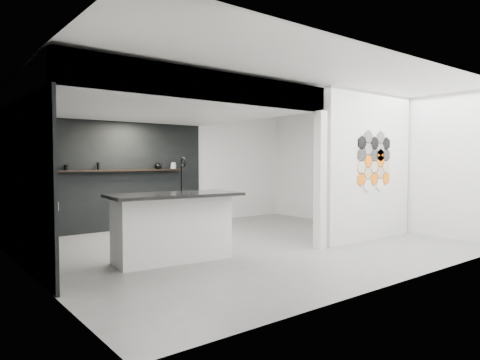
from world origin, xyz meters
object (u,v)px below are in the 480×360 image
object	(u,v)px
partition_panel	(369,166)
bottle_dark	(98,166)
glass_vase	(173,166)
utensil_cup	(66,167)
stockpot	(50,166)
glass_bowl	(173,167)
kitchen_island	(173,226)
kettle	(158,166)
wall_basin	(39,206)

from	to	relation	value
partition_panel	bottle_dark	world-z (taller)	partition_panel
glass_vase	utensil_cup	bearing A→B (deg)	180.00
stockpot	glass_vase	distance (m)	2.70
glass_bowl	kitchen_island	bearing A→B (deg)	-119.57
glass_vase	bottle_dark	bearing A→B (deg)	180.00
stockpot	glass_vase	world-z (taller)	stockpot
kitchen_island	utensil_cup	xyz separation A→B (m)	(-0.64, 3.11, 0.85)
kettle	utensil_cup	size ratio (longest dim) A/B	1.55
glass_bowl	glass_vase	size ratio (longest dim) A/B	0.89
wall_basin	stockpot	xyz separation A→B (m)	(0.69, 2.07, 0.55)
bottle_dark	kitchen_island	bearing A→B (deg)	-90.07
glass_bowl	bottle_dark	world-z (taller)	bottle_dark
wall_basin	utensil_cup	distance (m)	2.35
bottle_dark	utensil_cup	size ratio (longest dim) A/B	1.44
glass_bowl	bottle_dark	bearing A→B (deg)	180.00
kitchen_island	stockpot	xyz separation A→B (m)	(-0.93, 3.11, 0.87)
glass_bowl	kettle	bearing A→B (deg)	180.00
wall_basin	glass_bowl	world-z (taller)	glass_bowl
kitchen_island	glass_vase	distance (m)	3.68
wall_basin	kettle	bearing A→B (deg)	34.54
stockpot	glass_bowl	xyz separation A→B (m)	(2.70, 0.00, -0.03)
stockpot	glass_bowl	size ratio (longest dim) A/B	1.51
glass_bowl	utensil_cup	distance (m)	2.41
partition_panel	stockpot	xyz separation A→B (m)	(-4.78, 3.87, 0.00)
stockpot	bottle_dark	xyz separation A→B (m)	(0.94, 0.00, -0.01)
bottle_dark	partition_panel	bearing A→B (deg)	-45.20
glass_bowl	glass_vase	world-z (taller)	glass_vase
partition_panel	wall_basin	xyz separation A→B (m)	(-5.46, 1.80, -0.55)
partition_panel	bottle_dark	distance (m)	5.45
wall_basin	bottle_dark	xyz separation A→B (m)	(1.63, 2.07, 0.55)
kettle	utensil_cup	distance (m)	2.02
partition_panel	kitchen_island	size ratio (longest dim) A/B	1.39
partition_panel	glass_bowl	world-z (taller)	partition_panel
stockpot	utensil_cup	xyz separation A→B (m)	(0.29, 0.00, -0.03)
kitchen_island	utensil_cup	distance (m)	3.29
bottle_dark	glass_vase	bearing A→B (deg)	0.00
kettle	bottle_dark	bearing A→B (deg)	-178.04
glass_bowl	wall_basin	bearing A→B (deg)	-148.65
stockpot	bottle_dark	size ratio (longest dim) A/B	1.31
kitchen_island	utensil_cup	bearing A→B (deg)	107.16
wall_basin	bottle_dark	distance (m)	2.69
wall_basin	utensil_cup	xyz separation A→B (m)	(0.98, 2.07, 0.52)
partition_panel	utensil_cup	size ratio (longest dim) A/B	26.82
wall_basin	utensil_cup	bearing A→B (deg)	64.53
kitchen_island	glass_bowl	size ratio (longest dim) A/B	15.45
kettle	bottle_dark	xyz separation A→B (m)	(-1.37, 0.00, 0.01)
glass_bowl	bottle_dark	xyz separation A→B (m)	(-1.76, 0.00, 0.03)
wall_basin	stockpot	size ratio (longest dim) A/B	3.05
glass_vase	wall_basin	bearing A→B (deg)	-148.65
kitchen_island	kettle	distance (m)	3.51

